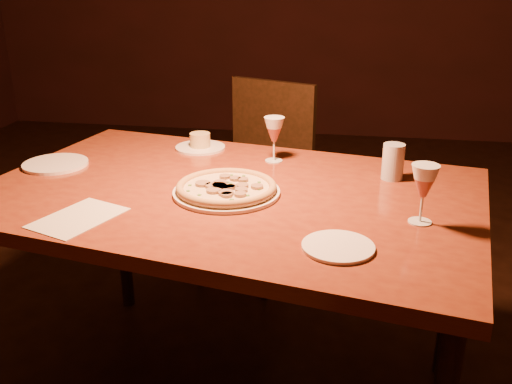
# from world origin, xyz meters

# --- Properties ---
(floor) EXTENTS (7.00, 7.00, 0.00)m
(floor) POSITION_xyz_m (0.00, 0.00, 0.00)
(floor) COLOR black
(floor) RESTS_ON ground
(dining_table) EXTENTS (1.70, 1.26, 0.83)m
(dining_table) POSITION_xyz_m (0.07, -0.22, 0.75)
(dining_table) COLOR brown
(dining_table) RESTS_ON floor
(chair_far) EXTENTS (0.60, 0.60, 0.96)m
(chair_far) POSITION_xyz_m (-0.00, 0.81, 0.54)
(chair_far) COLOR black
(chair_far) RESTS_ON floor
(pizza_plate) EXTENTS (0.33, 0.33, 0.04)m
(pizza_plate) POSITION_xyz_m (0.07, -0.26, 0.85)
(pizza_plate) COLOR white
(pizza_plate) RESTS_ON dining_table
(ramekin_saucer) EXTENTS (0.19, 0.19, 0.06)m
(ramekin_saucer) POSITION_xyz_m (-0.13, 0.20, 0.85)
(ramekin_saucer) COLOR white
(ramekin_saucer) RESTS_ON dining_table
(wine_glass_far) EXTENTS (0.07, 0.07, 0.16)m
(wine_glass_far) POSITION_xyz_m (0.17, 0.09, 0.91)
(wine_glass_far) COLOR #A14F43
(wine_glass_far) RESTS_ON dining_table
(wine_glass_right) EXTENTS (0.08, 0.08, 0.17)m
(wine_glass_right) POSITION_xyz_m (0.64, -0.38, 0.91)
(wine_glass_right) COLOR #A14F43
(wine_glass_right) RESTS_ON dining_table
(water_tumbler) EXTENTS (0.07, 0.07, 0.12)m
(water_tumbler) POSITION_xyz_m (0.58, -0.03, 0.89)
(water_tumbler) COLOR #B1BAC1
(water_tumbler) RESTS_ON dining_table
(side_plate_left) EXTENTS (0.23, 0.23, 0.01)m
(side_plate_left) POSITION_xyz_m (-0.59, -0.08, 0.83)
(side_plate_left) COLOR white
(side_plate_left) RESTS_ON dining_table
(side_plate_near) EXTENTS (0.18, 0.18, 0.01)m
(side_plate_near) POSITION_xyz_m (0.42, -0.57, 0.83)
(side_plate_near) COLOR white
(side_plate_near) RESTS_ON dining_table
(menu_card) EXTENTS (0.24, 0.29, 0.00)m
(menu_card) POSITION_xyz_m (-0.30, -0.50, 0.83)
(menu_card) COLOR silver
(menu_card) RESTS_ON dining_table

